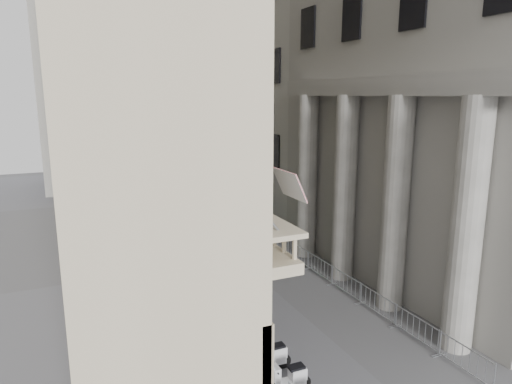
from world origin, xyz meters
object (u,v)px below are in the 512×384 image
at_px(pedestrian_a, 246,232).
at_px(pedestrian_b, 206,194).
at_px(info_kiosk, 163,238).
at_px(security_tent, 172,192).
at_px(street_lamp, 166,183).

distance_m(pedestrian_a, pedestrian_b, 13.73).
bearing_deg(info_kiosk, security_tent, 83.29).
distance_m(security_tent, pedestrian_a, 8.67).
relative_size(security_tent, pedestrian_a, 1.80).
bearing_deg(street_lamp, pedestrian_a, -8.63).
relative_size(security_tent, info_kiosk, 1.83).
relative_size(street_lamp, pedestrian_a, 4.05).
relative_size(security_tent, pedestrian_b, 2.27).
bearing_deg(pedestrian_a, security_tent, -76.30).
xyz_separation_m(pedestrian_a, pedestrian_b, (1.55, 13.64, -0.21)).
distance_m(info_kiosk, pedestrian_a, 5.50).
bearing_deg(pedestrian_a, info_kiosk, -18.40).
height_order(street_lamp, pedestrian_b, street_lamp).
bearing_deg(info_kiosk, pedestrian_b, 73.12).
height_order(pedestrian_a, pedestrian_b, pedestrian_a).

